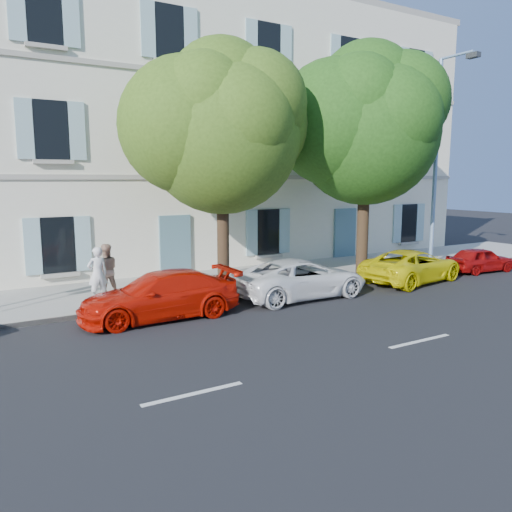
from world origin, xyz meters
TOP-DOWN VIEW (x-y plane):
  - ground at (0.00, 0.00)m, footprint 90.00×90.00m
  - sidewalk at (0.00, 4.45)m, footprint 36.00×4.50m
  - kerb at (0.00, 2.28)m, footprint 36.00×0.16m
  - building at (0.00, 10.20)m, footprint 28.00×7.00m
  - car_red_coupe at (-4.79, 1.19)m, footprint 4.59×1.91m
  - car_white_coupe at (0.13, 1.23)m, footprint 4.67×2.15m
  - car_yellow_supercar at (5.28, 1.13)m, footprint 4.81×2.82m
  - car_red_hatchback at (9.40, 1.14)m, footprint 3.22×1.52m
  - tree_left at (-1.86, 3.02)m, footprint 5.20×5.20m
  - tree_right at (4.25, 2.81)m, footprint 5.61×5.61m
  - street_lamp at (8.02, 2.41)m, footprint 0.27×1.85m
  - pedestrian_a at (-5.96, 3.58)m, footprint 0.66×0.46m
  - pedestrian_b at (-5.60, 4.04)m, footprint 0.90×0.74m

SIDE VIEW (x-z plane):
  - ground at x=0.00m, z-range 0.00..0.00m
  - sidewalk at x=0.00m, z-range 0.00..0.15m
  - kerb at x=0.00m, z-range 0.00..0.16m
  - car_red_hatchback at x=9.40m, z-range 0.00..1.06m
  - car_yellow_supercar at x=5.28m, z-range 0.00..1.26m
  - car_white_coupe at x=0.13m, z-range 0.00..1.30m
  - car_red_coupe at x=-4.79m, z-range 0.00..1.33m
  - pedestrian_a at x=-5.96m, z-range 0.15..1.85m
  - pedestrian_b at x=-5.60m, z-range 0.15..1.87m
  - street_lamp at x=8.02m, z-range 0.73..9.44m
  - tree_left at x=-1.86m, z-range 1.31..9.37m
  - tree_right at x=4.25m, z-range 1.37..10.02m
  - building at x=0.00m, z-range 0.00..12.00m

